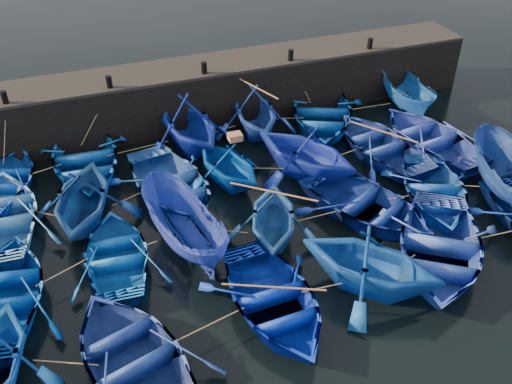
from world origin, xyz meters
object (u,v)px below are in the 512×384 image
object	(u,v)px
boat_8	(171,185)
boat_13	(4,294)
boat_0	(4,181)
wooden_crate	(235,137)

from	to	relation	value
boat_8	boat_13	xyz separation A→B (m)	(-5.92, -3.74, -0.03)
boat_8	boat_13	world-z (taller)	boat_8
boat_0	boat_8	size ratio (longest dim) A/B	0.85
boat_8	boat_13	bearing A→B (deg)	-158.09
boat_0	boat_13	bearing A→B (deg)	109.79
wooden_crate	boat_8	bearing A→B (deg)	-178.94
boat_0	boat_8	bearing A→B (deg)	177.01
boat_8	wooden_crate	bearing A→B (deg)	-9.33
boat_0	boat_8	distance (m)	6.38
boat_0	wooden_crate	size ratio (longest dim) A/B	9.07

